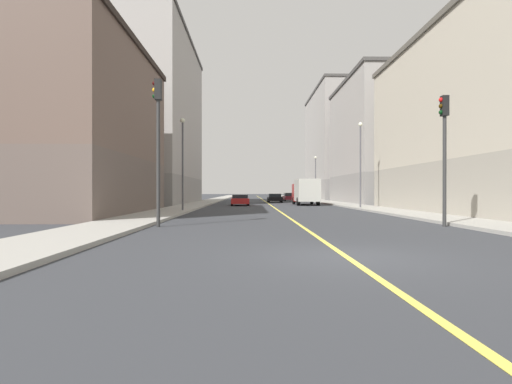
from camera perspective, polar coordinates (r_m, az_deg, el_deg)
ground_plane at (r=10.14m, az=12.49°, el=-8.85°), size 400.00×400.00×0.00m
sidewalk_left at (r=59.71m, az=9.34°, el=-1.30°), size 3.07×168.00×0.15m
sidewalk_right at (r=59.06m, az=-6.67°, el=-1.32°), size 3.07×168.00×0.15m
lane_center_stripe at (r=58.81m, az=1.38°, el=-1.39°), size 0.16×154.00×0.01m
building_left_near at (r=32.46m, az=30.18°, el=8.81°), size 9.16×24.15×12.95m
building_left_mid at (r=55.04m, az=16.75°, el=6.72°), size 9.16×18.84×15.76m
building_left_far at (r=79.11m, az=11.28°, el=6.43°), size 9.16×23.48×20.45m
building_right_corner at (r=30.32m, az=-24.28°, el=8.12°), size 9.16×16.54×11.57m
building_right_midblock at (r=53.64m, az=-13.91°, el=9.60°), size 9.16×24.39×20.77m
traffic_light_left_near at (r=20.02m, az=24.85°, el=6.42°), size 0.40×0.32×5.81m
traffic_light_right_near at (r=18.56m, az=-13.57°, el=8.12°), size 0.40×0.32×6.48m
street_lamp_left_near at (r=36.72m, az=14.42°, el=4.89°), size 0.36×0.36×7.42m
street_lamp_right_near at (r=31.05m, az=-10.23°, el=5.25°), size 0.36×0.36×6.89m
street_lamp_left_far at (r=60.33m, az=8.34°, el=2.58°), size 0.36×0.36×6.51m
car_maroon at (r=64.60m, az=4.69°, el=-0.70°), size 1.98×4.34×1.28m
car_black at (r=56.71m, az=2.64°, el=-0.85°), size 1.98×3.99×1.20m
car_red at (r=44.61m, az=-2.27°, el=-1.12°), size 2.09×4.36×1.18m
box_truck at (r=46.25m, az=6.96°, el=0.12°), size 2.43×7.18×2.88m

